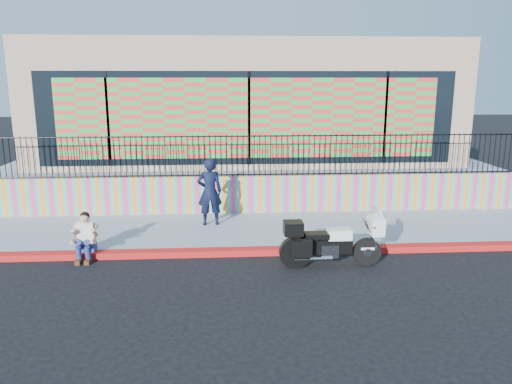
{
  "coord_description": "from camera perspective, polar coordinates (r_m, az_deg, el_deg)",
  "views": [
    {
      "loc": [
        -0.77,
        -11.05,
        4.02
      ],
      "look_at": [
        0.02,
        1.2,
        1.23
      ],
      "focal_mm": 35.0,
      "sensor_mm": 36.0,
      "label": 1
    }
  ],
  "objects": [
    {
      "name": "seated_man",
      "position": [
        11.95,
        -18.97,
        -5.29
      ],
      "size": [
        0.54,
        0.71,
        1.06
      ],
      "color": "navy",
      "rests_on": "ground"
    },
    {
      "name": "red_curb",
      "position": [
        11.75,
        0.28,
        -6.8
      ],
      "size": [
        16.0,
        0.3,
        0.15
      ],
      "primitive_type": "cube",
      "color": "red",
      "rests_on": "ground"
    },
    {
      "name": "elevated_platform",
      "position": [
        19.71,
        -1.4,
        2.89
      ],
      "size": [
        16.0,
        10.0,
        1.25
      ],
      "primitive_type": "cube",
      "color": "gray",
      "rests_on": "ground"
    },
    {
      "name": "mural_wall",
      "position": [
        14.7,
        -0.59,
        -0.24
      ],
      "size": [
        16.0,
        0.2,
        1.1
      ],
      "primitive_type": "cube",
      "color": "#E83D71",
      "rests_on": "sidewalk"
    },
    {
      "name": "storefront_building",
      "position": [
        19.21,
        -1.42,
        10.51
      ],
      "size": [
        14.0,
        8.06,
        4.0
      ],
      "color": "tan",
      "rests_on": "elevated_platform"
    },
    {
      "name": "police_officer",
      "position": [
        13.42,
        -5.32,
        0.03
      ],
      "size": [
        0.71,
        0.51,
        1.83
      ],
      "primitive_type": "imported",
      "rotation": [
        0.0,
        0.0,
        3.25
      ],
      "color": "black",
      "rests_on": "sidewalk"
    },
    {
      "name": "police_motorcycle",
      "position": [
        11.0,
        8.4,
        -5.57
      ],
      "size": [
        2.21,
        0.73,
        1.37
      ],
      "color": "black",
      "rests_on": "ground"
    },
    {
      "name": "metal_fence",
      "position": [
        14.48,
        -0.6,
        4.2
      ],
      "size": [
        15.8,
        0.04,
        1.2
      ],
      "primitive_type": null,
      "color": "black",
      "rests_on": "mural_wall"
    },
    {
      "name": "ground",
      "position": [
        11.78,
        0.28,
        -7.14
      ],
      "size": [
        90.0,
        90.0,
        0.0
      ],
      "primitive_type": "plane",
      "color": "black",
      "rests_on": "ground"
    },
    {
      "name": "sidewalk",
      "position": [
        13.32,
        -0.21,
        -4.42
      ],
      "size": [
        16.0,
        3.0,
        0.15
      ],
      "primitive_type": "cube",
      "color": "gray",
      "rests_on": "ground"
    }
  ]
}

